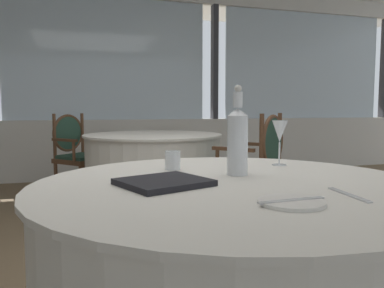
{
  "coord_description": "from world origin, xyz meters",
  "views": [
    {
      "loc": [
        -0.54,
        -2.23,
        1.02
      ],
      "look_at": [
        -0.09,
        -0.8,
        0.88
      ],
      "focal_mm": 36.98,
      "sensor_mm": 36.0,
      "label": 1
    }
  ],
  "objects": [
    {
      "name": "dinner_fork",
      "position": [
        0.24,
        -1.28,
        0.77
      ],
      "size": [
        0.04,
        0.2,
        0.0
      ],
      "primitive_type": "cube",
      "rotation": [
        0.0,
        0.0,
        1.48
      ],
      "color": "silver",
      "rests_on": "foreground_table"
    },
    {
      "name": "side_plate",
      "position": [
        0.02,
        -1.32,
        0.77
      ],
      "size": [
        0.18,
        0.18,
        0.01
      ],
      "primitive_type": "cylinder",
      "color": "white",
      "rests_on": "foreground_table"
    },
    {
      "name": "foreground_table",
      "position": [
        -0.01,
        -0.99,
        0.38
      ],
      "size": [
        1.38,
        1.38,
        0.76
      ],
      "color": "silver",
      "rests_on": "ground_plane"
    },
    {
      "name": "window_wall_far",
      "position": [
        0.0,
        3.6,
        1.13
      ],
      "size": [
        10.31,
        0.14,
        2.84
      ],
      "color": "silver",
      "rests_on": "ground_plane"
    },
    {
      "name": "butter_knife",
      "position": [
        0.02,
        -1.32,
        0.77
      ],
      "size": [
        0.2,
        0.03,
        0.0
      ],
      "primitive_type": "cube",
      "rotation": [
        0.0,
        0.0,
        0.05
      ],
      "color": "silver",
      "rests_on": "foreground_table"
    },
    {
      "name": "water_bottle",
      "position": [
        0.07,
        -0.85,
        0.9
      ],
      "size": [
        0.08,
        0.08,
        0.34
      ],
      "color": "white",
      "rests_on": "foreground_table"
    },
    {
      "name": "water_tumbler",
      "position": [
        -0.13,
        -0.65,
        0.8
      ],
      "size": [
        0.06,
        0.06,
        0.08
      ],
      "primitive_type": "cylinder",
      "color": "white",
      "rests_on": "foreground_table"
    },
    {
      "name": "dining_chair_1_0",
      "position": [
        -0.49,
        2.4,
        0.56
      ],
      "size": [
        0.66,
        0.65,
        0.96
      ],
      "rotation": [
        0.0,
        0.0,
        5.42
      ],
      "color": "brown",
      "rests_on": "ground_plane"
    },
    {
      "name": "ground_plane",
      "position": [
        0.0,
        0.0,
        0.0
      ],
      "size": [
        13.4,
        13.4,
        0.0
      ],
      "primitive_type": "plane",
      "color": "#756047"
    },
    {
      "name": "background_table_1",
      "position": [
        0.23,
        1.57,
        0.38
      ],
      "size": [
        1.35,
        1.35,
        0.76
      ],
      "color": "silver",
      "rests_on": "ground_plane"
    },
    {
      "name": "wine_glass",
      "position": [
        0.35,
        -0.67,
        0.91
      ],
      "size": [
        0.07,
        0.07,
        0.2
      ],
      "color": "white",
      "rests_on": "foreground_table"
    },
    {
      "name": "dining_chair_1_1",
      "position": [
        0.95,
        0.73,
        0.57
      ],
      "size": [
        0.66,
        0.65,
        0.98
      ],
      "rotation": [
        0.0,
        0.0,
        8.57
      ],
      "color": "brown",
      "rests_on": "ground_plane"
    },
    {
      "name": "menu_book",
      "position": [
        -0.25,
        -0.97,
        0.77
      ],
      "size": [
        0.33,
        0.32,
        0.02
      ],
      "primitive_type": "cube",
      "rotation": [
        0.0,
        0.0,
        0.35
      ],
      "color": "black",
      "rests_on": "foreground_table"
    }
  ]
}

